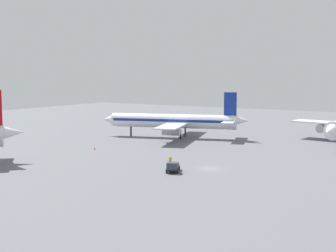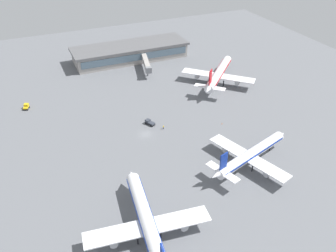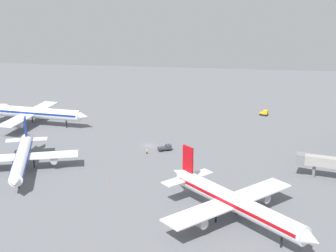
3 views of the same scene
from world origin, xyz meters
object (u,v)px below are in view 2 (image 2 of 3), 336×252
at_px(airplane_taxiing, 251,154).
at_px(baggage_tug, 26,106).
at_px(safety_cone_near_gate, 222,123).
at_px(pushback_tractor, 150,122).
at_px(ground_crew_worker, 163,127).
at_px(airplane_distant, 147,222).
at_px(airplane_at_gate, 219,74).

bearing_deg(airplane_taxiing, baggage_tug, 115.72).
bearing_deg(safety_cone_near_gate, baggage_tug, -32.02).
height_order(baggage_tug, pushback_tractor, baggage_tug).
bearing_deg(airplane_taxiing, ground_crew_worker, 102.11).
xyz_separation_m(airplane_distant, pushback_tractor, (-21.72, -54.49, -4.02)).
relative_size(airplane_at_gate, airplane_distant, 0.82).
relative_size(airplane_taxiing, airplane_distant, 0.89).
bearing_deg(airplane_distant, baggage_tug, 22.71).
bearing_deg(baggage_tug, airplane_distant, -140.71).
xyz_separation_m(airplane_taxiing, baggage_tug, (70.30, -74.52, -3.38)).
bearing_deg(airplane_taxiing, airplane_at_gate, 51.80).
height_order(baggage_tug, safety_cone_near_gate, baggage_tug).
relative_size(airplane_distant, pushback_tractor, 9.42).
relative_size(airplane_distant, ground_crew_worker, 27.02).
distance_m(airplane_distant, pushback_tractor, 58.79).
distance_m(airplane_distant, ground_crew_worker, 55.36).
height_order(airplane_at_gate, safety_cone_near_gate, airplane_at_gate).
distance_m(airplane_at_gate, safety_cone_near_gate, 40.07).
height_order(ground_crew_worker, safety_cone_near_gate, ground_crew_worker).
distance_m(airplane_at_gate, ground_crew_worker, 51.79).
distance_m(airplane_distant, baggage_tug, 92.91).
height_order(airplane_distant, ground_crew_worker, airplane_distant).
xyz_separation_m(airplane_at_gate, pushback_tractor, (46.93, 22.97, -4.23)).
bearing_deg(airplane_at_gate, baggage_tug, 127.31).
height_order(airplane_taxiing, ground_crew_worker, airplane_taxiing).
bearing_deg(pushback_tractor, airplane_taxiing, -174.73).
relative_size(airplane_at_gate, airplane_taxiing, 0.93).
xyz_separation_m(pushback_tractor, safety_cone_near_gate, (-28.35, 12.20, -0.67)).
xyz_separation_m(airplane_distant, ground_crew_worker, (-25.68, -48.87, -4.14)).
relative_size(airplane_taxiing, ground_crew_worker, 23.93).
relative_size(airplane_at_gate, pushback_tractor, 7.75).
xyz_separation_m(airplane_at_gate, safety_cone_near_gate, (18.57, 35.16, -4.90)).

